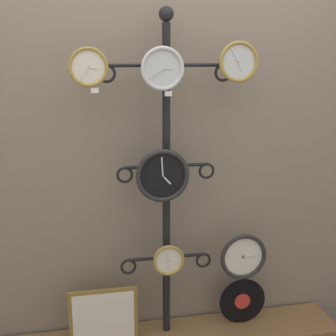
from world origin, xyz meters
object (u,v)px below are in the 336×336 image
at_px(clock_top_right, 238,62).
at_px(clock_bottom_center, 169,260).
at_px(clock_top_center, 162,68).
at_px(clock_middle_center, 163,176).
at_px(display_stand, 166,237).
at_px(clock_top_left, 88,67).
at_px(picture_frame, 104,317).
at_px(clock_bottom_right, 243,257).
at_px(vinyl_record, 242,301).

relative_size(clock_top_right, clock_bottom_center, 1.20).
relative_size(clock_top_center, clock_middle_center, 0.77).
distance_m(clock_top_right, clock_middle_center, 0.76).
relative_size(clock_top_center, clock_top_right, 1.04).
bearing_deg(clock_bottom_center, clock_top_right, 3.42).
bearing_deg(clock_top_right, clock_top_center, -177.32).
relative_size(display_stand, clock_top_left, 9.77).
distance_m(display_stand, picture_frame, 0.61).
height_order(clock_top_right, picture_frame, clock_top_right).
bearing_deg(clock_bottom_right, vinyl_record, 64.07).
bearing_deg(vinyl_record, clock_top_right, -148.24).
bearing_deg(display_stand, clock_top_center, -111.61).
height_order(clock_top_left, clock_bottom_center, clock_top_left).
relative_size(clock_top_right, picture_frame, 0.56).
distance_m(display_stand, clock_bottom_right, 0.49).
xyz_separation_m(clock_top_left, picture_frame, (0.03, 0.03, -1.47)).
bearing_deg(clock_top_right, display_stand, 167.89).
distance_m(clock_top_right, picture_frame, 1.69).
xyz_separation_m(clock_middle_center, clock_bottom_right, (0.51, 0.02, -0.55)).
bearing_deg(display_stand, picture_frame, -169.49).
bearing_deg(vinyl_record, clock_top_left, -174.86).
height_order(clock_top_right, clock_middle_center, clock_top_right).
relative_size(display_stand, vinyl_record, 6.56).
xyz_separation_m(display_stand, clock_top_left, (-0.43, -0.10, 1.01)).
bearing_deg(clock_bottom_right, clock_top_left, -179.14).
relative_size(clock_middle_center, vinyl_record, 1.00).
height_order(clock_bottom_center, clock_bottom_right, clock_bottom_right).
height_order(vinyl_record, picture_frame, picture_frame).
height_order(clock_top_left, picture_frame, clock_top_left).
relative_size(clock_top_left, clock_top_right, 0.91).
xyz_separation_m(clock_middle_center, clock_bottom_center, (0.04, 0.00, -0.52)).
bearing_deg(clock_bottom_right, clock_top_center, -178.16).
distance_m(display_stand, clock_bottom_center, 0.15).
bearing_deg(display_stand, clock_top_left, -166.77).
bearing_deg(clock_top_left, display_stand, 13.23).
relative_size(clock_middle_center, picture_frame, 0.75).
xyz_separation_m(clock_bottom_center, picture_frame, (-0.39, 0.03, -0.35)).
bearing_deg(picture_frame, vinyl_record, 3.58).
height_order(clock_top_right, clock_bottom_center, clock_top_right).
distance_m(clock_top_center, clock_bottom_center, 1.11).
distance_m(clock_top_left, clock_middle_center, 0.72).
xyz_separation_m(display_stand, clock_top_center, (-0.04, -0.10, 1.01)).
xyz_separation_m(clock_bottom_right, picture_frame, (-0.86, 0.01, -0.32)).
height_order(clock_top_left, vinyl_record, clock_top_left).
xyz_separation_m(display_stand, vinyl_record, (0.50, -0.02, -0.48)).
bearing_deg(clock_bottom_center, clock_bottom_right, 2.40).
relative_size(clock_top_center, clock_bottom_center, 1.24).
distance_m(display_stand, vinyl_record, 0.69).
height_order(clock_top_left, clock_top_center, clock_top_center).
distance_m(clock_top_left, clock_bottom_right, 1.46).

